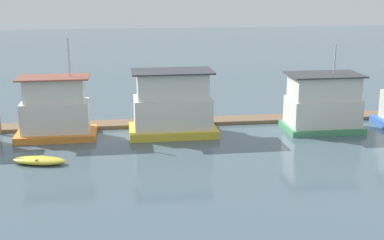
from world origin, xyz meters
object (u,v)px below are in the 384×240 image
at_px(houseboat_orange, 55,112).
at_px(houseboat_yellow, 173,106).
at_px(dinghy_yellow, 39,160).
at_px(houseboat_green, 323,104).
at_px(mooring_post_centre, 68,124).

distance_m(houseboat_orange, houseboat_yellow, 9.31).
xyz_separation_m(houseboat_yellow, dinghy_yellow, (-9.82, -6.09, -2.10)).
bearing_deg(dinghy_yellow, houseboat_orange, 85.35).
height_order(houseboat_orange, houseboat_yellow, houseboat_orange).
distance_m(houseboat_yellow, houseboat_green, 12.54).
bearing_deg(houseboat_green, houseboat_yellow, 177.91).
xyz_separation_m(houseboat_green, mooring_post_centre, (-21.09, 2.34, -1.58)).
xyz_separation_m(houseboat_orange, houseboat_green, (21.83, -0.74, 0.11)).
bearing_deg(dinghy_yellow, houseboat_yellow, 31.78).
bearing_deg(houseboat_orange, houseboat_green, -1.95).
xyz_separation_m(dinghy_yellow, mooring_post_centre, (1.27, 7.96, 0.41)).
bearing_deg(houseboat_yellow, mooring_post_centre, 167.62).
bearing_deg(mooring_post_centre, houseboat_yellow, -12.38).
bearing_deg(houseboat_yellow, houseboat_orange, 178.24).
distance_m(houseboat_orange, houseboat_green, 21.85).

